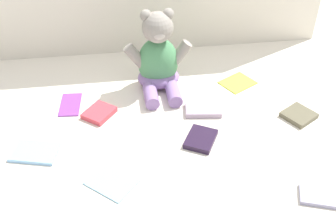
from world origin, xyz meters
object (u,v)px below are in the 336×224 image
object	(u,v)px
book_case_2	(238,82)
book_case_1	(324,197)
book_case_4	(111,182)
book_case_3	(201,139)
book_case_6	(203,109)
book_case_8	(70,104)
book_case_5	(299,115)
book_case_7	(35,152)
teddy_bear	(158,60)
book_case_0	(99,113)

from	to	relation	value
book_case_2	book_case_1	bearing A→B (deg)	158.57
book_case_2	book_case_4	size ratio (longest dim) A/B	0.91
book_case_3	book_case_6	distance (m)	0.15
book_case_6	book_case_8	xyz separation A→B (m)	(-0.45, 0.10, -0.00)
book_case_2	book_case_8	size ratio (longest dim) A/B	0.91
book_case_5	book_case_2	bearing A→B (deg)	-88.25
book_case_1	book_case_7	size ratio (longest dim) A/B	0.93
book_case_1	book_case_6	world-z (taller)	book_case_6
book_case_7	book_case_8	world-z (taller)	book_case_7
book_case_7	book_case_8	distance (m)	0.25
book_case_6	book_case_8	size ratio (longest dim) A/B	0.94
book_case_2	book_case_4	bearing A→B (deg)	102.19
teddy_bear	book_case_0	xyz separation A→B (m)	(-0.22, -0.15, -0.10)
book_case_2	book_case_5	bearing A→B (deg)	-176.24
book_case_0	book_case_3	distance (m)	0.36
book_case_1	book_case_6	xyz separation A→B (m)	(-0.25, 0.42, 0.00)
teddy_bear	book_case_7	bearing A→B (deg)	-144.02
book_case_5	book_case_6	distance (m)	0.32
book_case_3	book_case_8	world-z (taller)	book_case_3
book_case_4	book_case_6	distance (m)	0.43
book_case_4	book_case_7	xyz separation A→B (m)	(-0.23, 0.15, 0.00)
book_case_2	book_case_3	distance (m)	0.36
book_case_3	book_case_4	xyz separation A→B (m)	(-0.28, -0.14, -0.00)
book_case_8	book_case_6	bearing A→B (deg)	171.91
book_case_6	book_case_0	bearing A→B (deg)	92.46
book_case_7	book_case_8	xyz separation A→B (m)	(0.09, 0.23, -0.00)
book_case_7	book_case_2	bearing A→B (deg)	126.61
book_case_4	book_case_8	distance (m)	0.40
book_case_0	book_case_2	xyz separation A→B (m)	(0.52, 0.12, -0.00)
book_case_6	book_case_7	world-z (taller)	book_case_6
teddy_bear	book_case_2	size ratio (longest dim) A/B	2.52
book_case_0	book_case_1	distance (m)	0.75
book_case_5	book_case_1	bearing A→B (deg)	47.43
book_case_5	book_case_6	bearing A→B (deg)	-45.02
book_case_3	book_case_6	xyz separation A→B (m)	(0.04, 0.15, 0.00)
teddy_bear	book_case_6	distance (m)	0.24
book_case_6	book_case_4	bearing A→B (deg)	138.61
book_case_6	book_case_7	bearing A→B (deg)	110.92
book_case_3	book_case_6	world-z (taller)	same
teddy_bear	book_case_3	distance (m)	0.35
teddy_bear	book_case_7	distance (m)	0.53
book_case_4	book_case_8	world-z (taller)	book_case_8
teddy_bear	book_case_4	bearing A→B (deg)	-113.17
book_case_6	book_case_1	bearing A→B (deg)	-142.29
teddy_bear	book_case_1	xyz separation A→B (m)	(0.38, -0.60, -0.10)
book_case_7	book_case_1	bearing A→B (deg)	84.99
book_case_0	book_case_8	bearing A→B (deg)	3.31
book_case_0	book_case_6	world-z (taller)	same
book_case_6	book_case_5	bearing A→B (deg)	-96.07
book_case_2	book_case_3	world-z (taller)	book_case_3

